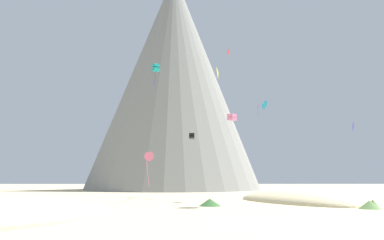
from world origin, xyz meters
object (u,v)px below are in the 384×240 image
bush_near_right (210,202)px  kite_black_low (192,136)px  kite_violet_mid (258,107)px  rock_massif (173,87)px  kite_teal_mid (156,68)px  kite_indigo_low (353,126)px  kite_red_mid (228,52)px  bush_low_patch (370,205)px  kite_pink_low (232,117)px  kite_cyan_mid (265,105)px  kite_rainbow_low (149,157)px  kite_yellow_mid (218,73)px  bush_ridge_crest (373,203)px  bush_near_left (327,203)px

bush_near_right → kite_black_low: 19.76m
kite_violet_mid → bush_near_right: bearing=-152.3°
rock_massif → kite_teal_mid: rock_massif is taller
kite_indigo_low → kite_red_mid: size_ratio=1.71×
bush_low_patch → rock_massif: (-23.83, 74.10, 30.72)m
kite_pink_low → kite_red_mid: size_ratio=1.17×
bush_near_right → kite_pink_low: (3.83, 9.24, 11.57)m
bush_low_patch → kite_red_mid: (-12.48, 20.21, 23.68)m
kite_red_mid → kite_cyan_mid: kite_red_mid is taller
kite_rainbow_low → kite_cyan_mid: (18.22, 6.46, 8.90)m
kite_pink_low → kite_teal_mid: kite_teal_mid is taller
kite_rainbow_low → kite_yellow_mid: size_ratio=2.04×
bush_ridge_crest → kite_red_mid: bearing=131.0°
bush_near_left → kite_black_low: bearing=130.7°
kite_indigo_low → kite_yellow_mid: 26.25m
bush_near_right → rock_massif: (-7.16, 69.74, 30.73)m
kite_teal_mid → kite_black_low: size_ratio=4.34×
kite_rainbow_low → kite_black_low: bearing=-144.2°
kite_rainbow_low → kite_indigo_low: size_ratio=2.39×
rock_massif → kite_black_low: size_ratio=73.52×
bush_near_right → bush_near_left: bush_near_left is taller
kite_rainbow_low → bush_near_right: bearing=115.5°
rock_massif → kite_red_mid: bearing=-78.1°
bush_ridge_crest → kite_violet_mid: 41.87m
bush_ridge_crest → kite_cyan_mid: kite_cyan_mid is taller
bush_low_patch → kite_violet_mid: (-3.88, 40.74, 18.16)m
bush_low_patch → kite_rainbow_low: size_ratio=0.47×
kite_rainbow_low → bush_ridge_crest: bearing=143.4°
bush_near_left → bush_ridge_crest: bearing=-0.7°
bush_near_right → bush_ridge_crest: bush_near_right is taller
kite_teal_mid → kite_pink_low: bearing=-174.7°
kite_red_mid → kite_yellow_mid: bearing=63.5°
kite_rainbow_low → kite_red_mid: kite_red_mid is taller
bush_near_left → kite_rainbow_low: kite_rainbow_low is taller
bush_near_right → kite_red_mid: bearing=75.2°
rock_massif → kite_black_low: rock_massif is taller
kite_black_low → kite_yellow_mid: bearing=-122.1°
rock_massif → kite_red_mid: 55.53m
bush_near_left → kite_teal_mid: 39.76m
bush_ridge_crest → kite_violet_mid: size_ratio=0.51×
kite_yellow_mid → kite_pink_low: bearing=-168.5°
bush_near_left → kite_teal_mid: bearing=132.7°
bush_near_left → kite_red_mid: (-9.25, 16.64, 23.69)m
kite_black_low → bush_ridge_crest: bearing=142.8°
bush_near_right → kite_red_mid: 28.81m
bush_ridge_crest → kite_yellow_mid: (-15.67, 24.86, 22.43)m
rock_massif → kite_yellow_mid: bearing=-77.4°
bush_near_right → kite_teal_mid: kite_teal_mid is taller
rock_massif → kite_cyan_mid: 59.03m
kite_black_low → kite_rainbow_low: bearing=55.8°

